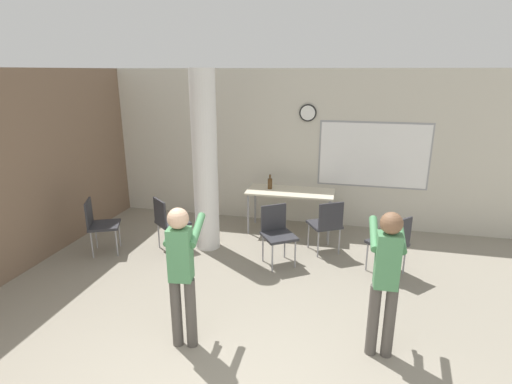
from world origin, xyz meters
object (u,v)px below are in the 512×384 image
at_px(folding_table, 290,194).
at_px(chair_table_right, 327,223).
at_px(bottle_on_table, 270,183).
at_px(chair_mid_room, 392,241).
at_px(chair_by_left_wall, 99,222).
at_px(chair_table_front, 277,231).
at_px(person_playing_side, 386,273).
at_px(chair_near_pillar, 169,220).
at_px(person_playing_front, 182,267).

bearing_deg(folding_table, chair_table_right, -47.81).
distance_m(folding_table, bottle_on_table, 0.41).
height_order(chair_mid_room, chair_by_left_wall, same).
bearing_deg(chair_by_left_wall, chair_table_right, 12.91).
relative_size(chair_table_front, person_playing_side, 0.57).
bearing_deg(chair_table_right, folding_table, 132.19).
distance_m(bottle_on_table, chair_table_right, 1.37).
relative_size(chair_mid_room, chair_table_front, 1.00).
xyz_separation_m(chair_mid_room, chair_near_pillar, (-3.35, 0.04, 0.00)).
height_order(chair_table_right, chair_by_left_wall, same).
height_order(bottle_on_table, chair_near_pillar, bottle_on_table).
bearing_deg(person_playing_front, chair_mid_room, 42.87).
distance_m(bottle_on_table, person_playing_side, 3.50).
distance_m(chair_table_front, chair_by_left_wall, 2.77).
xyz_separation_m(chair_table_right, chair_by_left_wall, (-3.44, -0.79, 0.00)).
relative_size(bottle_on_table, person_playing_front, 0.17).
xyz_separation_m(bottle_on_table, chair_by_left_wall, (-2.38, -1.59, -0.34)).
height_order(bottle_on_table, chair_mid_room, bottle_on_table).
bearing_deg(chair_table_right, chair_by_left_wall, -167.09).
height_order(bottle_on_table, person_playing_front, person_playing_front).
xyz_separation_m(bottle_on_table, chair_mid_room, (1.98, -1.30, -0.34)).
xyz_separation_m(bottle_on_table, person_playing_front, (-0.23, -3.35, 0.04)).
relative_size(folding_table, chair_table_front, 1.73).
xyz_separation_m(chair_mid_room, chair_table_front, (-1.61, 0.00, 0.00)).
relative_size(chair_mid_room, person_playing_side, 0.57).
height_order(folding_table, chair_table_right, chair_table_right).
distance_m(bottle_on_table, person_playing_front, 3.36).
height_order(chair_near_pillar, person_playing_front, person_playing_front).
relative_size(bottle_on_table, chair_table_front, 0.30).
distance_m(chair_near_pillar, person_playing_front, 2.41).
xyz_separation_m(folding_table, person_playing_side, (1.36, -2.99, 0.20)).
bearing_deg(chair_mid_room, chair_table_right, 151.55).
bearing_deg(chair_mid_room, chair_table_front, 179.98).
relative_size(chair_near_pillar, person_playing_side, 0.57).
distance_m(chair_by_left_wall, chair_near_pillar, 1.06).
bearing_deg(chair_table_front, chair_by_left_wall, -173.97).
bearing_deg(person_playing_front, chair_table_right, 63.21).
relative_size(chair_table_front, chair_near_pillar, 1.00).
xyz_separation_m(bottle_on_table, person_playing_side, (1.74, -3.04, 0.05)).
distance_m(chair_table_right, person_playing_side, 2.37).
bearing_deg(chair_near_pillar, chair_by_left_wall, -162.02).
distance_m(chair_table_right, person_playing_front, 2.88).
relative_size(chair_table_right, person_playing_side, 0.57).
distance_m(bottle_on_table, chair_near_pillar, 1.90).
height_order(chair_mid_room, chair_near_pillar, same).
distance_m(chair_table_front, person_playing_front, 2.17).
bearing_deg(chair_table_front, bottle_on_table, 105.84).
bearing_deg(bottle_on_table, folding_table, -7.69).
xyz_separation_m(chair_by_left_wall, person_playing_side, (4.12, -1.44, 0.39)).
bearing_deg(person_playing_front, chair_by_left_wall, 140.79).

